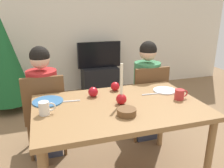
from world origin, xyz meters
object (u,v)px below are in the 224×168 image
object	(u,v)px
apple_near_candle	(93,92)
christmas_tree	(4,59)
bowl_walnuts	(127,112)
plate_right	(165,90)
chair_left	(45,110)
chair_right	(147,98)
mug_left	(45,108)
person_left_child	(44,104)
tv_stand	(100,80)
person_right_child	(146,92)
tv	(99,55)
candle_centerpiece	(121,96)
mug_right	(180,94)
plate_left	(48,101)
apple_by_left_plate	(115,86)
dining_table	(119,114)

from	to	relation	value
apple_near_candle	christmas_tree	bearing A→B (deg)	118.39
bowl_walnuts	plate_right	bearing A→B (deg)	35.19
chair_left	chair_right	size ratio (longest dim) A/B	1.00
chair_left	mug_left	bearing A→B (deg)	-89.71
person_left_child	plate_right	bearing A→B (deg)	-21.88
person_left_child	tv_stand	world-z (taller)	person_left_child
person_left_child	person_right_child	size ratio (longest dim) A/B	1.00
person_right_child	tv	xyz separation A→B (m)	(-0.14, 1.66, 0.14)
tv_stand	apple_near_candle	xyz separation A→B (m)	(-0.58, -2.05, 0.55)
person_right_child	candle_centerpiece	world-z (taller)	person_right_child
christmas_tree	apple_near_candle	distance (m)	1.98
person_left_child	mug_right	bearing A→B (deg)	-30.67
plate_left	bowl_walnuts	distance (m)	0.71
plate_left	apple_by_left_plate	bearing A→B (deg)	8.82
person_right_child	apple_by_left_plate	bearing A→B (deg)	-148.18
apple_by_left_plate	bowl_walnuts	bearing A→B (deg)	-98.96
chair_right	tv	distance (m)	1.71
plate_right	apple_near_candle	distance (m)	0.70
plate_right	dining_table	bearing A→B (deg)	-160.87
plate_left	mug_right	size ratio (longest dim) A/B	2.05
chair_right	plate_right	distance (m)	0.49
person_right_child	candle_centerpiece	size ratio (longest dim) A/B	3.35
apple_by_left_plate	apple_near_candle	bearing A→B (deg)	-159.12
chair_right	person_right_child	xyz separation A→B (m)	(0.00, 0.03, 0.06)
bowl_walnuts	chair_right	bearing A→B (deg)	54.81
dining_table	mug_right	size ratio (longest dim) A/B	11.02
candle_centerpiece	bowl_walnuts	size ratio (longest dim) A/B	2.38
chair_left	tv_stand	distance (m)	1.99
chair_left	candle_centerpiece	world-z (taller)	candle_centerpiece
person_left_child	christmas_tree	bearing A→B (deg)	110.57
person_left_child	plate_left	distance (m)	0.44
dining_table	chair_left	distance (m)	0.87
chair_right	mug_left	xyz separation A→B (m)	(-1.15, -0.61, 0.29)
tv	plate_left	size ratio (longest dim) A/B	3.04
bowl_walnuts	apple_near_candle	bearing A→B (deg)	109.12
person_right_child	plate_left	size ratio (longest dim) A/B	4.51
plate_left	bowl_walnuts	xyz separation A→B (m)	(0.56, -0.44, 0.02)
mug_right	apple_near_candle	bearing A→B (deg)	157.92
plate_left	plate_right	size ratio (longest dim) A/B	1.15
christmas_tree	dining_table	bearing A→B (deg)	-60.96
person_right_child	plate_right	world-z (taller)	person_right_child
tv_stand	apple_by_left_plate	bearing A→B (deg)	-99.90
tv	plate_left	distance (m)	2.28
candle_centerpiece	mug_right	bearing A→B (deg)	-5.63
chair_right	person_right_child	bearing A→B (deg)	90.00
person_left_child	apple_near_candle	bearing A→B (deg)	-42.01
plate_right	apple_near_candle	size ratio (longest dim) A/B	2.51
tv	bowl_walnuts	bearing A→B (deg)	-99.69
bowl_walnuts	apple_near_candle	xyz separation A→B (m)	(-0.15, 0.45, 0.02)
plate_left	bowl_walnuts	world-z (taller)	bowl_walnuts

